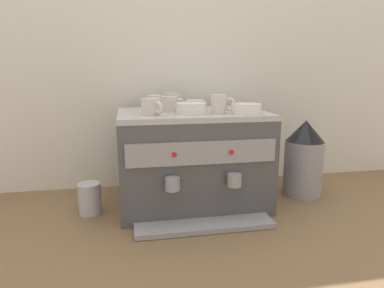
# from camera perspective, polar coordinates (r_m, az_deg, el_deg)

# --- Properties ---
(ground_plane) EXTENTS (4.00, 4.00, 0.00)m
(ground_plane) POSITION_cam_1_polar(r_m,az_deg,el_deg) (1.58, 0.00, -9.95)
(ground_plane) COLOR brown
(tiled_backsplash_wall) EXTENTS (2.80, 0.03, 1.14)m
(tiled_backsplash_wall) POSITION_cam_1_polar(r_m,az_deg,el_deg) (1.77, -1.93, 11.42)
(tiled_backsplash_wall) COLOR silver
(tiled_backsplash_wall) RESTS_ON ground_plane
(espresso_machine) EXTENTS (0.64, 0.54, 0.43)m
(espresso_machine) POSITION_cam_1_polar(r_m,az_deg,el_deg) (1.50, 0.03, -2.55)
(espresso_machine) COLOR #4C4C51
(espresso_machine) RESTS_ON ground_plane
(ceramic_cup_0) EXTENTS (0.11, 0.07, 0.07)m
(ceramic_cup_0) POSITION_cam_1_polar(r_m,az_deg,el_deg) (1.47, -3.87, 6.85)
(ceramic_cup_0) COLOR beige
(ceramic_cup_0) RESTS_ON espresso_machine
(ceramic_cup_1) EXTENTS (0.10, 0.08, 0.07)m
(ceramic_cup_1) POSITION_cam_1_polar(r_m,az_deg,el_deg) (1.61, -3.55, 7.43)
(ceramic_cup_1) COLOR beige
(ceramic_cup_1) RESTS_ON espresso_machine
(ceramic_cup_2) EXTENTS (0.09, 0.10, 0.06)m
(ceramic_cup_2) POSITION_cam_1_polar(r_m,az_deg,el_deg) (1.57, -6.23, 7.15)
(ceramic_cup_2) COLOR beige
(ceramic_cup_2) RESTS_ON espresso_machine
(ceramic_cup_3) EXTENTS (0.10, 0.06, 0.08)m
(ceramic_cup_3) POSITION_cam_1_polar(r_m,az_deg,el_deg) (1.39, 4.75, 6.80)
(ceramic_cup_3) COLOR beige
(ceramic_cup_3) RESTS_ON espresso_machine
(ceramic_cup_4) EXTENTS (0.08, 0.10, 0.07)m
(ceramic_cup_4) POSITION_cam_1_polar(r_m,az_deg,el_deg) (1.36, -7.01, 6.37)
(ceramic_cup_4) COLOR beige
(ceramic_cup_4) RESTS_ON espresso_machine
(ceramic_bowl_0) EXTENTS (0.09, 0.09, 0.04)m
(ceramic_bowl_0) POSITION_cam_1_polar(r_m,az_deg,el_deg) (1.58, 0.64, 6.78)
(ceramic_bowl_0) COLOR white
(ceramic_bowl_0) RESTS_ON espresso_machine
(ceramic_bowl_1) EXTENTS (0.13, 0.13, 0.04)m
(ceramic_bowl_1) POSITION_cam_1_polar(r_m,az_deg,el_deg) (1.38, -0.14, 6.07)
(ceramic_bowl_1) COLOR white
(ceramic_bowl_1) RESTS_ON espresso_machine
(ceramic_bowl_2) EXTENTS (0.12, 0.12, 0.04)m
(ceramic_bowl_2) POSITION_cam_1_polar(r_m,az_deg,el_deg) (1.40, 9.23, 5.95)
(ceramic_bowl_2) COLOR white
(ceramic_bowl_2) RESTS_ON espresso_machine
(coffee_grinder) EXTENTS (0.18, 0.18, 0.37)m
(coffee_grinder) POSITION_cam_1_polar(r_m,az_deg,el_deg) (1.71, 18.56, -2.32)
(coffee_grinder) COLOR #939399
(coffee_grinder) RESTS_ON ground_plane
(milk_pitcher) EXTENTS (0.10, 0.10, 0.13)m
(milk_pitcher) POSITION_cam_1_polar(r_m,az_deg,el_deg) (1.50, -17.08, -8.91)
(milk_pitcher) COLOR #B7B7BC
(milk_pitcher) RESTS_ON ground_plane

